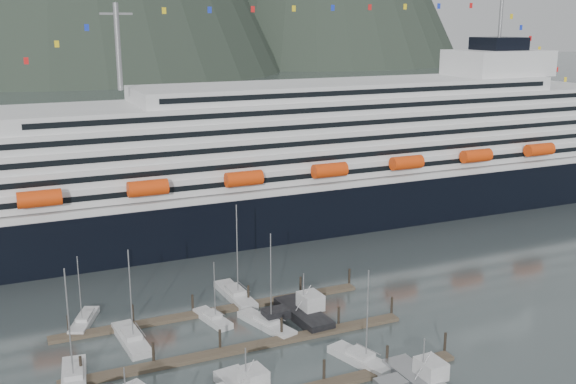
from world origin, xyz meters
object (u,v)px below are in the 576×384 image
sailboat_g (235,295)px  trawler_d (421,381)px  trawler_e (303,312)px  sailboat_d (266,324)px  cruise_ship (310,167)px  sailboat_f (213,319)px  sailboat_a (74,379)px  sailboat_b (131,340)px  sailboat_h (360,360)px  sailboat_e (84,321)px

sailboat_g → trawler_d: sailboat_g is taller
trawler_d → trawler_e: bearing=9.3°
sailboat_d → trawler_e: bearing=-101.7°
cruise_ship → sailboat_f: size_ratio=21.31×
sailboat_d → trawler_d: 25.46m
cruise_ship → trawler_e: 53.15m
trawler_e → sailboat_f: bearing=66.5°
cruise_ship → trawler_d: cruise_ship is taller
cruise_ship → sailboat_a: size_ratio=13.41×
cruise_ship → sailboat_b: 66.29m
sailboat_a → trawler_e: bearing=-74.0°
cruise_ship → sailboat_f: 56.47m
sailboat_g → trawler_e: 13.10m
sailboat_a → sailboat_b: sailboat_a is taller
cruise_ship → sailboat_a: (-56.99, -51.34, -11.59)m
sailboat_f → sailboat_a: bearing=102.2°
trawler_e → sailboat_d: bearing=91.0°
cruise_ship → sailboat_f: bearing=-130.9°
sailboat_d → cruise_ship: bearing=-48.7°
sailboat_a → sailboat_g: (26.80, 16.39, -0.00)m
sailboat_d → sailboat_h: (7.12, -14.70, 0.01)m
sailboat_b → sailboat_g: (18.28, 8.76, 0.02)m
cruise_ship → sailboat_a: bearing=-138.0°
sailboat_b → trawler_e: (24.81, -2.59, 0.54)m
sailboat_f → sailboat_h: 23.96m
sailboat_a → trawler_e: (33.34, 5.04, 0.52)m
sailboat_g → trawler_d: (11.19, -34.96, 0.46)m
trawler_e → trawler_d: bearing=-172.5°
sailboat_e → sailboat_h: (31.06, -26.54, 0.04)m
sailboat_h → sailboat_f: bearing=18.3°
sailboat_d → trawler_d: (10.65, -23.13, 0.48)m
sailboat_d → trawler_e: 6.04m
sailboat_a → sailboat_h: (34.46, -10.15, -0.02)m
sailboat_h → sailboat_a: bearing=57.2°
sailboat_g → cruise_ship: bearing=-43.4°
sailboat_e → trawler_e: (29.93, -11.35, 0.58)m
cruise_ship → sailboat_g: 47.61m
sailboat_b → sailboat_e: size_ratio=1.29×
sailboat_f → trawler_d: (17.16, -28.13, 0.52)m
sailboat_h → trawler_d: size_ratio=1.12×
sailboat_e → sailboat_h: bearing=-107.3°
cruise_ship → sailboat_e: cruise_ship is taller
trawler_d → sailboat_f: bearing=29.5°
sailboat_d → trawler_d: bearing=-171.6°
sailboat_d → sailboat_e: bearing=47.3°
sailboat_g → sailboat_b: bearing=113.0°
sailboat_d → sailboat_f: sailboat_d is taller
sailboat_a → sailboat_e: sailboat_a is taller
sailboat_e → sailboat_d: bearing=-93.1°
sailboat_f → cruise_ship: bearing=-53.3°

